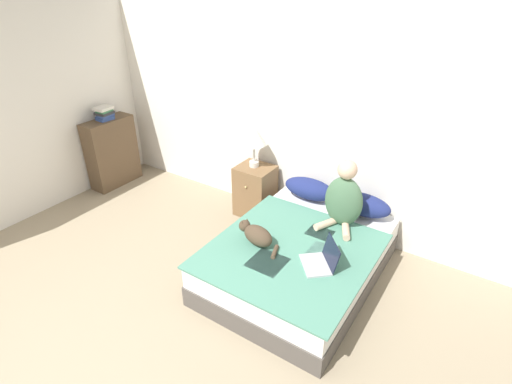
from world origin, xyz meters
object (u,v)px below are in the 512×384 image
at_px(person_sitting, 344,199).
at_px(cat_tabby, 257,235).
at_px(nightstand, 255,191).
at_px(table_lamp, 254,136).
at_px(laptop_open, 321,261).
at_px(bookshelf, 112,152).
at_px(book_stack_top, 104,113).
at_px(bed, 299,259).
at_px(pillow_far, 363,204).
at_px(pillow_near, 309,189).

xyz_separation_m(person_sitting, cat_tabby, (-0.54, -0.74, -0.20)).
relative_size(nightstand, table_lamp, 1.24).
distance_m(person_sitting, laptop_open, 0.76).
distance_m(bookshelf, book_stack_top, 0.57).
relative_size(bed, pillow_far, 3.19).
relative_size(person_sitting, book_stack_top, 3.02).
bearing_deg(bed, pillow_far, 68.27).
relative_size(pillow_near, table_lamp, 1.15).
bearing_deg(nightstand, laptop_open, -36.30).
relative_size(person_sitting, bookshelf, 0.74).
height_order(pillow_near, book_stack_top, book_stack_top).
bearing_deg(bed, pillow_near, 111.74).
bearing_deg(laptop_open, bookshelf, -141.18).
xyz_separation_m(bed, bookshelf, (-3.16, 0.34, 0.26)).
height_order(bed, laptop_open, laptop_open).
height_order(pillow_near, laptop_open, laptop_open).
bearing_deg(cat_tabby, nightstand, -44.44).
height_order(bed, nightstand, nightstand).
bearing_deg(pillow_far, bookshelf, -172.80).
xyz_separation_m(bed, pillow_near, (-0.31, 0.78, 0.34)).
height_order(bed, cat_tabby, cat_tabby).
relative_size(person_sitting, laptop_open, 1.71).
distance_m(pillow_far, book_stack_top, 3.53).
bearing_deg(person_sitting, book_stack_top, -177.70).
bearing_deg(pillow_near, cat_tabby, -91.05).
height_order(pillow_near, nightstand, pillow_near).
xyz_separation_m(cat_tabby, table_lamp, (-0.72, 1.04, 0.49)).
bearing_deg(bookshelf, pillow_near, 8.75).
xyz_separation_m(pillow_near, pillow_far, (0.62, 0.00, 0.00)).
bearing_deg(person_sitting, laptop_open, -81.07).
height_order(pillow_far, bookshelf, bookshelf).
bearing_deg(bookshelf, table_lamp, 11.56).
bearing_deg(book_stack_top, pillow_near, 8.86).
distance_m(nightstand, book_stack_top, 2.29).
height_order(laptop_open, nightstand, laptop_open).
xyz_separation_m(bed, laptop_open, (0.32, -0.23, 0.27)).
xyz_separation_m(bed, person_sitting, (0.21, 0.47, 0.52)).
bearing_deg(cat_tabby, book_stack_top, -0.77).
bearing_deg(laptop_open, person_sitting, 147.15).
height_order(pillow_near, person_sitting, person_sitting).
bearing_deg(bed, nightstand, 143.63).
bearing_deg(table_lamp, person_sitting, -13.42).
distance_m(bed, laptop_open, 0.48).
bearing_deg(laptop_open, pillow_near, 170.07).
height_order(person_sitting, cat_tabby, person_sitting).
bearing_deg(book_stack_top, table_lamp, 11.71).
bearing_deg(bookshelf, bed, -6.21).
bearing_deg(person_sitting, table_lamp, 166.58).
distance_m(bed, book_stack_top, 3.28).
xyz_separation_m(pillow_far, cat_tabby, (-0.64, -1.05, -0.02)).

